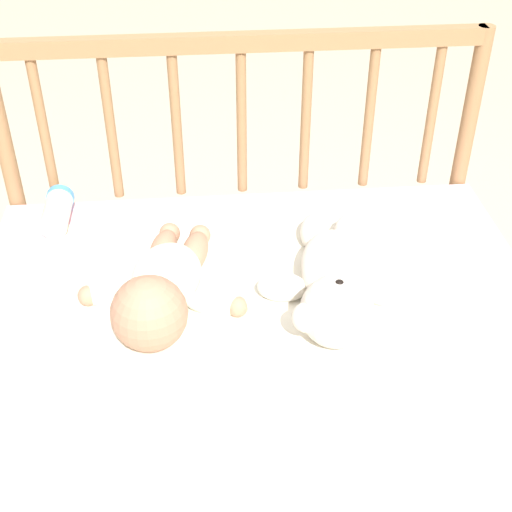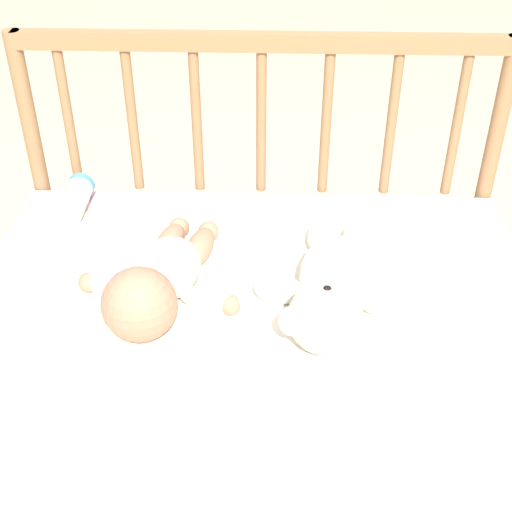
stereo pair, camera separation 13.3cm
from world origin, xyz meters
The scene contains 7 objects.
ground_plane centered at (0.00, 0.00, 0.00)m, with size 12.00×12.00×0.00m, color #C6B293.
crib_mattress centered at (0.00, 0.00, 0.28)m, with size 1.06×0.62×0.55m.
crib_rail centered at (0.00, 0.33, 0.63)m, with size 1.06×0.04×0.92m.
blanket centered at (-0.01, -0.04, 0.56)m, with size 0.80×0.50×0.01m.
teddy_bear centered at (0.14, -0.09, 0.60)m, with size 0.29×0.41×0.13m.
baby centered at (-0.18, -0.08, 0.60)m, with size 0.33×0.39×0.13m.
baby_bottle centered at (-0.41, 0.25, 0.58)m, with size 0.06×0.16×0.06m.
Camera 1 is at (-0.10, -1.08, 1.40)m, focal length 50.00 mm.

